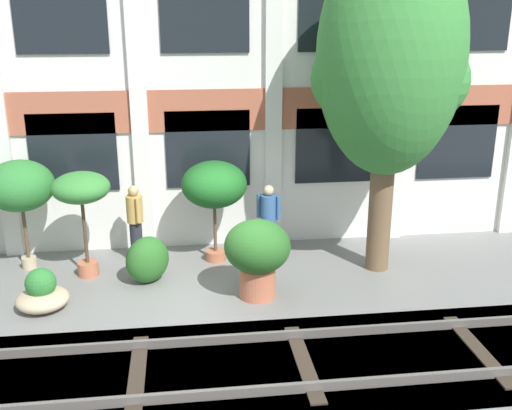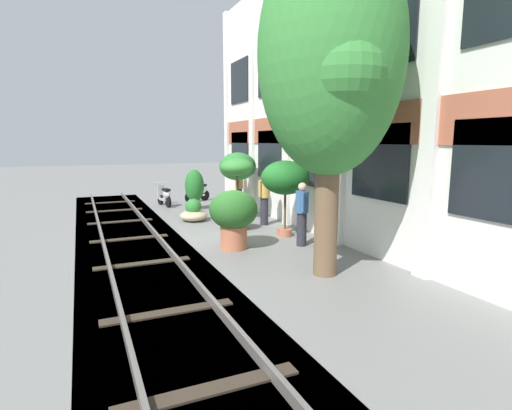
{
  "view_description": "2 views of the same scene",
  "coord_description": "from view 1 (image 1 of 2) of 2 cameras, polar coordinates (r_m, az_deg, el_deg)",
  "views": [
    {
      "loc": [
        -0.57,
        -10.27,
        5.12
      ],
      "look_at": [
        0.98,
        1.97,
        1.13
      ],
      "focal_mm": 42.0,
      "sensor_mm": 36.0,
      "label": 1
    },
    {
      "loc": [
        10.06,
        -3.62,
        2.71
      ],
      "look_at": [
        -0.3,
        0.96,
        0.91
      ],
      "focal_mm": 28.0,
      "sensor_mm": 36.0,
      "label": 2
    }
  ],
  "objects": [
    {
      "name": "ground_plane",
      "position": [
        11.49,
        -3.65,
        -8.57
      ],
      "size": [
        80.0,
        80.0,
        0.0
      ],
      "primitive_type": "plane",
      "color": "slate"
    },
    {
      "name": "apartment_facade",
      "position": [
        13.18,
        -4.85,
        13.41
      ],
      "size": [
        14.72,
        0.64,
        8.23
      ],
      "color": "silver",
      "rests_on": "ground"
    },
    {
      "name": "rail_tracks",
      "position": [
        9.43,
        -2.62,
        -15.95
      ],
      "size": [
        22.36,
        2.8,
        0.43
      ],
      "color": "#423F3A",
      "rests_on": "ground"
    },
    {
      "name": "broadleaf_tree",
      "position": [
        11.86,
        12.66,
        13.27
      ],
      "size": [
        2.94,
        2.8,
        6.68
      ],
      "color": "brown",
      "rests_on": "ground"
    },
    {
      "name": "potted_plant_glazed_jar",
      "position": [
        11.06,
        0.13,
        -4.49
      ],
      "size": [
        1.23,
        1.23,
        1.5
      ],
      "color": "#B76647",
      "rests_on": "ground"
    },
    {
      "name": "potted_plant_terracotta_small",
      "position": [
        12.48,
        -4.01,
        1.82
      ],
      "size": [
        1.37,
        1.37,
        2.19
      ],
      "color": "#B76647",
      "rests_on": "ground"
    },
    {
      "name": "potted_plant_tall_urn",
      "position": [
        12.16,
        -16.31,
        1.12
      ],
      "size": [
        1.13,
        1.13,
        2.16
      ],
      "color": "#B76647",
      "rests_on": "ground"
    },
    {
      "name": "potted_plant_wide_bowl",
      "position": [
        11.52,
        -19.71,
        -7.97
      ],
      "size": [
        0.94,
        0.94,
        0.78
      ],
      "color": "tan",
      "rests_on": "ground"
    },
    {
      "name": "potted_plant_low_pan",
      "position": [
        12.91,
        -21.58,
        1.63
      ],
      "size": [
        1.37,
        1.37,
        2.31
      ],
      "color": "tan",
      "rests_on": "ground"
    },
    {
      "name": "resident_by_doorway",
      "position": [
        12.72,
        1.19,
        -1.46
      ],
      "size": [
        0.48,
        0.34,
        1.67
      ],
      "rotation": [
        0.0,
        0.0,
        -2.03
      ],
      "color": "#282833",
      "rests_on": "ground"
    },
    {
      "name": "resident_watching_tracks",
      "position": [
        12.85,
        -11.43,
        -1.55
      ],
      "size": [
        0.34,
        0.49,
        1.7
      ],
      "rotation": [
        0.0,
        0.0,
        -2.74
      ],
      "color": "#282833",
      "rests_on": "ground"
    },
    {
      "name": "topiary_hedge",
      "position": [
        12.02,
        -10.29,
        -5.14
      ],
      "size": [
        1.15,
        1.12,
        0.93
      ],
      "primitive_type": "ellipsoid",
      "rotation": [
        0.0,
        0.0,
        0.68
      ],
      "color": "#286023",
      "rests_on": "ground"
    }
  ]
}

